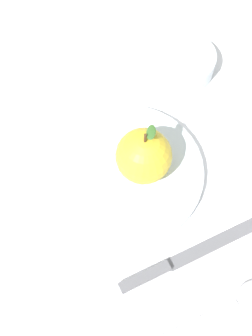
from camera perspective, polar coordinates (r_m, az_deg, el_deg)
The scene contains 6 objects.
ground_plane at distance 0.63m, azimuth 0.92°, elevation -1.87°, with size 2.40×2.40×0.00m, color silver.
dinner_plate at distance 0.62m, azimuth 0.00°, elevation -0.41°, with size 0.23×0.23×0.02m.
apple at distance 0.58m, azimuth 2.40°, elevation 1.61°, with size 0.08×0.08×0.09m.
side_bowl at distance 0.73m, azimuth 7.50°, elevation 14.03°, with size 0.11×0.11×0.04m.
knife at distance 0.59m, azimuth 7.29°, elevation -12.02°, with size 0.22×0.07×0.01m.
spoon at distance 0.59m, azimuth 15.04°, elevation -16.68°, with size 0.17×0.07×0.01m.
Camera 1 is at (-0.18, -0.20, 0.57)m, focal length 45.71 mm.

